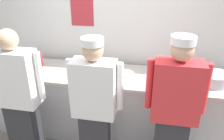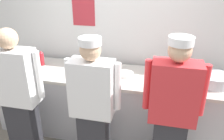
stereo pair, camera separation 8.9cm
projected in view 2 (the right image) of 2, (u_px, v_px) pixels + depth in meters
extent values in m
cube|color=silver|center=(119.00, 31.00, 3.24)|extent=(5.03, 0.10, 2.73)
cube|color=#B72D38|center=(84.00, 11.00, 3.18)|extent=(0.33, 0.01, 0.42)
cube|color=#B2B2B7|center=(111.00, 105.00, 3.17)|extent=(3.14, 0.68, 0.88)
cube|color=#B7B2A8|center=(111.00, 75.00, 2.99)|extent=(3.20, 0.74, 0.04)
cube|color=#2D2D33|center=(25.00, 130.00, 2.75)|extent=(0.33, 0.20, 0.80)
cube|color=white|center=(15.00, 77.00, 2.46)|extent=(0.47, 0.24, 0.63)
cylinder|color=white|center=(39.00, 75.00, 2.42)|extent=(0.07, 0.07, 0.54)
sphere|color=tan|center=(7.00, 38.00, 2.28)|extent=(0.22, 0.22, 0.22)
cube|color=white|center=(92.00, 89.00, 2.31)|extent=(0.45, 0.24, 0.61)
cylinder|color=white|center=(69.00, 82.00, 2.39)|extent=(0.07, 0.07, 0.52)
cylinder|color=white|center=(118.00, 87.00, 2.28)|extent=(0.07, 0.07, 0.52)
sphere|color=tan|center=(90.00, 50.00, 2.14)|extent=(0.21, 0.21, 0.21)
cylinder|color=white|center=(90.00, 41.00, 2.11)|extent=(0.22, 0.22, 0.07)
cube|color=red|center=(174.00, 93.00, 2.18)|extent=(0.46, 0.24, 0.62)
cylinder|color=red|center=(147.00, 85.00, 2.25)|extent=(0.07, 0.07, 0.53)
cylinder|color=red|center=(204.00, 91.00, 2.14)|extent=(0.07, 0.07, 0.53)
sphere|color=tan|center=(180.00, 51.00, 2.00)|extent=(0.21, 0.21, 0.21)
cylinder|color=white|center=(181.00, 41.00, 1.96)|extent=(0.22, 0.22, 0.07)
cylinder|color=white|center=(126.00, 76.00, 2.92)|extent=(0.20, 0.20, 0.01)
cylinder|color=white|center=(126.00, 75.00, 2.92)|extent=(0.20, 0.20, 0.01)
cylinder|color=white|center=(126.00, 74.00, 2.91)|extent=(0.20, 0.20, 0.01)
cylinder|color=white|center=(126.00, 73.00, 2.91)|extent=(0.20, 0.20, 0.01)
cylinder|color=white|center=(167.00, 85.00, 2.69)|extent=(0.23, 0.23, 0.01)
cylinder|color=white|center=(167.00, 84.00, 2.68)|extent=(0.23, 0.23, 0.01)
cylinder|color=white|center=(167.00, 83.00, 2.68)|extent=(0.23, 0.23, 0.01)
cylinder|color=white|center=(167.00, 82.00, 2.67)|extent=(0.23, 0.23, 0.01)
cylinder|color=white|center=(168.00, 81.00, 2.67)|extent=(0.23, 0.23, 0.01)
cylinder|color=white|center=(168.00, 80.00, 2.66)|extent=(0.23, 0.23, 0.01)
cylinder|color=white|center=(168.00, 79.00, 2.66)|extent=(0.23, 0.23, 0.01)
cylinder|color=white|center=(168.00, 79.00, 2.66)|extent=(0.23, 0.23, 0.01)
cylinder|color=#B7BABF|center=(213.00, 80.00, 2.68)|extent=(0.38, 0.38, 0.13)
cube|color=#B7BABF|center=(96.00, 71.00, 3.04)|extent=(0.52, 0.36, 0.02)
cylinder|color=red|center=(42.00, 59.00, 3.22)|extent=(0.06, 0.06, 0.18)
cone|color=red|center=(41.00, 52.00, 3.18)|extent=(0.05, 0.05, 0.04)
cylinder|color=white|center=(34.00, 62.00, 3.29)|extent=(0.10, 0.10, 0.04)
cylinder|color=#5B932D|center=(34.00, 62.00, 3.29)|extent=(0.08, 0.08, 0.01)
cylinder|color=white|center=(158.00, 74.00, 2.93)|extent=(0.10, 0.10, 0.05)
cylinder|color=orange|center=(158.00, 73.00, 2.92)|extent=(0.08, 0.08, 0.01)
cylinder|color=white|center=(17.00, 63.00, 3.20)|extent=(0.09, 0.09, 0.09)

